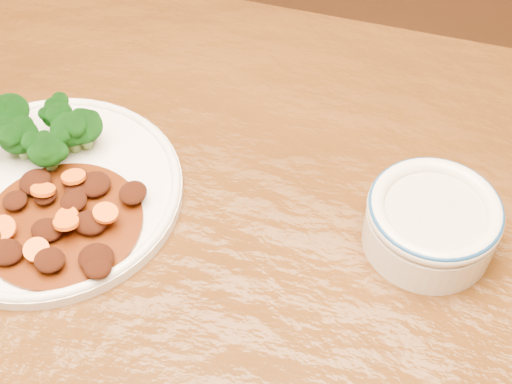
% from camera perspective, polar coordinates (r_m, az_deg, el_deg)
% --- Properties ---
extents(dining_table, '(1.53, 0.96, 0.75)m').
position_cam_1_polar(dining_table, '(0.82, -3.99, -8.28)').
color(dining_table, '#4C2A0D').
rests_on(dining_table, ground).
extents(dinner_plate, '(0.30, 0.30, 0.02)m').
position_cam_1_polar(dinner_plate, '(0.83, -16.21, 0.07)').
color(dinner_plate, white).
rests_on(dinner_plate, dining_table).
extents(broccoli_florets, '(0.15, 0.11, 0.05)m').
position_cam_1_polar(broccoli_florets, '(0.85, -17.20, 4.70)').
color(broccoli_florets, '#74A555').
rests_on(broccoli_florets, dinner_plate).
extents(mince_stew, '(0.17, 0.17, 0.03)m').
position_cam_1_polar(mince_stew, '(0.78, -15.54, -2.17)').
color(mince_stew, '#4E2108').
rests_on(mince_stew, dinner_plate).
extents(dip_bowl, '(0.14, 0.14, 0.06)m').
position_cam_1_polar(dip_bowl, '(0.76, 13.88, -2.28)').
color(dip_bowl, silver).
rests_on(dip_bowl, dining_table).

